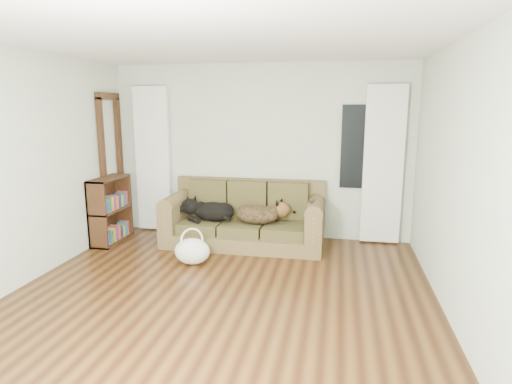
% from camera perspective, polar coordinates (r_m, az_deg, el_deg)
% --- Properties ---
extents(floor, '(5.00, 5.00, 0.00)m').
position_cam_1_polar(floor, '(4.48, -5.61, -14.89)').
color(floor, black).
rests_on(floor, ground).
extents(ceiling, '(5.00, 5.00, 0.00)m').
position_cam_1_polar(ceiling, '(4.07, -6.37, 20.08)').
color(ceiling, white).
rests_on(ceiling, ground).
extents(wall_back, '(4.50, 0.04, 2.60)m').
position_cam_1_polar(wall_back, '(6.49, 0.51, 5.40)').
color(wall_back, beige).
rests_on(wall_back, ground).
extents(wall_left, '(0.04, 5.00, 2.60)m').
position_cam_1_polar(wall_left, '(5.20, -30.43, 2.29)').
color(wall_left, beige).
rests_on(wall_left, ground).
extents(wall_right, '(0.04, 5.00, 2.60)m').
position_cam_1_polar(wall_right, '(4.05, 26.18, 0.51)').
color(wall_right, beige).
rests_on(wall_right, ground).
extents(curtain_left, '(0.55, 0.08, 2.25)m').
position_cam_1_polar(curtain_left, '(6.94, -13.58, 4.23)').
color(curtain_left, white).
rests_on(curtain_left, ground).
extents(curtain_right, '(0.55, 0.08, 2.25)m').
position_cam_1_polar(curtain_right, '(6.35, 16.58, 3.42)').
color(curtain_right, white).
rests_on(curtain_right, ground).
extents(window_pane, '(0.50, 0.03, 1.20)m').
position_cam_1_polar(window_pane, '(6.34, 13.51, 5.85)').
color(window_pane, black).
rests_on(window_pane, wall_back).
extents(door_casing, '(0.07, 0.60, 2.10)m').
position_cam_1_polar(door_casing, '(6.86, -18.63, 3.02)').
color(door_casing, black).
rests_on(door_casing, ground).
extents(sofa, '(2.27, 0.98, 0.93)m').
position_cam_1_polar(sofa, '(6.16, -1.63, -2.98)').
color(sofa, '#4E4825').
rests_on(sofa, floor).
extents(dog_black_lab, '(0.73, 0.60, 0.27)m').
position_cam_1_polar(dog_black_lab, '(6.24, -6.03, -2.56)').
color(dog_black_lab, black).
rests_on(dog_black_lab, sofa).
extents(dog_shepherd, '(0.65, 0.48, 0.28)m').
position_cam_1_polar(dog_shepherd, '(6.05, 0.56, -2.85)').
color(dog_shepherd, black).
rests_on(dog_shepherd, sofa).
extents(tv_remote, '(0.07, 0.18, 0.02)m').
position_cam_1_polar(tv_remote, '(5.77, 7.52, -1.21)').
color(tv_remote, black).
rests_on(tv_remote, sofa).
extents(tote_bag, '(0.56, 0.51, 0.33)m').
position_cam_1_polar(tote_bag, '(5.55, -8.49, -7.88)').
color(tote_bag, silver).
rests_on(tote_bag, floor).
extents(bookshelf, '(0.35, 0.79, 0.96)m').
position_cam_1_polar(bookshelf, '(6.64, -18.83, -2.10)').
color(bookshelf, black).
rests_on(bookshelf, floor).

